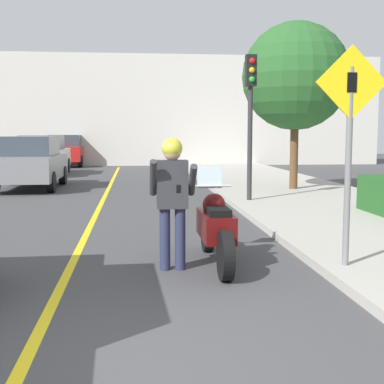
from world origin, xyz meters
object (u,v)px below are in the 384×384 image
crossing_sign (349,135)px  traffic_light (251,100)px  street_tree (296,77)px  parked_car_white (43,155)px  motorcycle (215,228)px  parked_car_red (67,150)px  person_biker (172,190)px  parked_car_grey (30,162)px

crossing_sign → traffic_light: size_ratio=0.77×
street_tree → parked_car_white: bearing=137.8°
street_tree → traffic_light: bearing=-126.7°
parked_car_white → motorcycle: bearing=-72.9°
traffic_light → parked_car_red: size_ratio=0.85×
parked_car_white → street_tree: bearing=-42.2°
motorcycle → person_biker: size_ratio=1.31×
motorcycle → parked_car_grey: bearing=113.0°
parked_car_grey → parked_car_red: size_ratio=1.00×
parked_car_grey → parked_car_red: same height
traffic_light → parked_car_grey: 7.87m
motorcycle → parked_car_grey: 11.37m
crossing_sign → parked_car_white: bearing=111.2°
parked_car_red → traffic_light: bearing=-68.3°
person_biker → traffic_light: (2.34, 6.15, 1.54)m
traffic_light → parked_car_white: bearing=123.1°
person_biker → street_tree: street_tree is taller
motorcycle → person_biker: 0.86m
parked_car_grey → traffic_light: bearing=-36.4°
traffic_light → parked_car_white: (-6.76, 10.36, -1.75)m
motorcycle → parked_car_white: 17.03m
motorcycle → street_tree: 9.63m
crossing_sign → parked_car_red: 23.89m
crossing_sign → parked_car_white: 18.24m
person_biker → crossing_sign: bearing=-12.4°
person_biker → crossing_sign: crossing_sign is taller
street_tree → parked_car_grey: 8.70m
street_tree → parked_car_grey: size_ratio=1.16×
motorcycle → parked_car_red: 22.81m
parked_car_grey → street_tree: bearing=-14.2°
motorcycle → parked_car_white: size_ratio=0.54×
crossing_sign → parked_car_red: bearing=105.4°
traffic_light → street_tree: size_ratio=0.73×
parked_car_white → person_biker: bearing=-75.0°
person_biker → street_tree: (4.23, 8.68, 2.37)m
parked_car_grey → parked_car_white: size_ratio=1.00×
crossing_sign → parked_car_grey: (-6.00, 11.19, -0.91)m
motorcycle → crossing_sign: crossing_sign is taller
person_biker → street_tree: bearing=64.0°
motorcycle → person_biker: (-0.60, -0.25, 0.56)m
street_tree → crossing_sign: bearing=-102.7°
motorcycle → street_tree: (3.62, 8.43, 2.93)m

